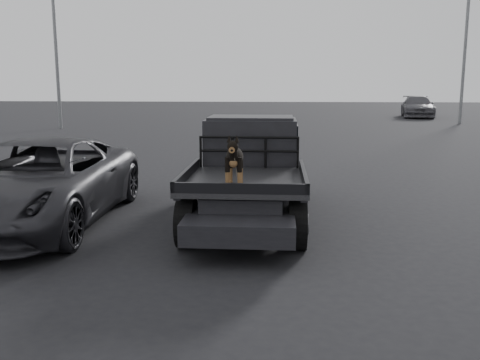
# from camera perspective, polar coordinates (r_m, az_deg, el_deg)

# --- Properties ---
(ground) EXTENTS (120.00, 120.00, 0.00)m
(ground) POSITION_cam_1_polar(r_m,az_deg,el_deg) (7.63, 5.48, -8.38)
(ground) COLOR black
(ground) RESTS_ON ground
(flatbed_ute) EXTENTS (2.00, 5.40, 0.92)m
(flatbed_ute) POSITION_cam_1_polar(r_m,az_deg,el_deg) (9.60, 0.88, -1.56)
(flatbed_ute) COLOR black
(flatbed_ute) RESTS_ON ground
(ute_cab) EXTENTS (1.72, 1.30, 0.88)m
(ute_cab) POSITION_cam_1_polar(r_m,az_deg,el_deg) (10.39, 1.19, 4.39)
(ute_cab) COLOR black
(ute_cab) RESTS_ON flatbed_ute
(headache_rack) EXTENTS (1.80, 0.08, 0.55)m
(headache_rack) POSITION_cam_1_polar(r_m,az_deg,el_deg) (9.67, 0.96, 2.95)
(headache_rack) COLOR black
(headache_rack) RESTS_ON flatbed_ute
(dog) EXTENTS (0.32, 0.60, 0.74)m
(dog) POSITION_cam_1_polar(r_m,az_deg,el_deg) (7.99, -0.59, 2.06)
(dog) COLOR black
(dog) RESTS_ON flatbed_ute
(parked_suv) EXTENTS (2.53, 5.32, 1.47)m
(parked_suv) POSITION_cam_1_polar(r_m,az_deg,el_deg) (9.88, -20.79, -0.28)
(parked_suv) COLOR #2A2A2F
(parked_suv) RESTS_ON ground
(distant_car_b) EXTENTS (2.86, 5.35, 1.48)m
(distant_car_b) POSITION_cam_1_polar(r_m,az_deg,el_deg) (39.88, 18.41, 7.44)
(distant_car_b) COLOR #4D4C52
(distant_car_b) RESTS_ON ground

